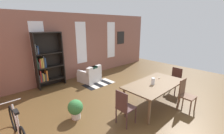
{
  "coord_description": "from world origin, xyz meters",
  "views": [
    {
      "loc": [
        -3.86,
        -2.68,
        2.52
      ],
      "look_at": [
        0.03,
        1.48,
        0.89
      ],
      "focal_mm": 24.1,
      "sensor_mm": 36.0,
      "label": 1
    }
  ],
  "objects": [
    {
      "name": "dining_chair_head_left",
      "position": [
        -1.33,
        -0.43,
        0.51
      ],
      "size": [
        0.41,
        0.41,
        0.95
      ],
      "color": "#4B3130",
      "rests_on": "ground"
    },
    {
      "name": "window_pane_1",
      "position": [
        0.0,
        3.6,
        1.65
      ],
      "size": [
        0.55,
        0.02,
        1.95
      ],
      "primitive_type": "cube",
      "color": "white"
    },
    {
      "name": "armchair_white",
      "position": [
        -0.18,
        2.71,
        0.28
      ],
      "size": [
        0.92,
        0.92,
        0.75
      ],
      "color": "silver",
      "rests_on": "ground"
    },
    {
      "name": "framed_picture",
      "position": [
        2.72,
        3.59,
        1.74
      ],
      "size": [
        0.56,
        0.03,
        0.72
      ],
      "primitive_type": "cube",
      "color": "black"
    },
    {
      "name": "dining_table",
      "position": [
        0.07,
        -0.43,
        0.69
      ],
      "size": [
        2.06,
        1.08,
        0.76
      ],
      "color": "brown",
      "rests_on": "ground"
    },
    {
      "name": "window_pane_0",
      "position": [
        -1.94,
        3.6,
        1.65
      ],
      "size": [
        0.55,
        0.02,
        1.95
      ],
      "primitive_type": "cube",
      "color": "white"
    },
    {
      "name": "bicycle_second",
      "position": [
        -3.46,
        0.75,
        0.33
      ],
      "size": [
        0.44,
        1.71,
        0.91
      ],
      "color": "black",
      "rests_on": "ground"
    },
    {
      "name": "ground_plane",
      "position": [
        0.0,
        0.0,
        0.0
      ],
      "size": [
        10.83,
        10.83,
        0.0
      ],
      "primitive_type": "plane",
      "color": "brown"
    },
    {
      "name": "dining_chair_head_right",
      "position": [
        1.47,
        -0.43,
        0.51
      ],
      "size": [
        0.42,
        0.42,
        0.95
      ],
      "color": "#3A1F1A",
      "rests_on": "ground"
    },
    {
      "name": "window_pane_2",
      "position": [
        1.94,
        3.6,
        1.65
      ],
      "size": [
        0.55,
        0.02,
        1.95
      ],
      "primitive_type": "cube",
      "color": "white"
    },
    {
      "name": "tealight_candle_0",
      "position": [
        0.54,
        -0.3,
        0.78
      ],
      "size": [
        0.04,
        0.04,
        0.04
      ],
      "primitive_type": "cylinder",
      "color": "silver",
      "rests_on": "dining_table"
    },
    {
      "name": "back_wall_brick",
      "position": [
        0.0,
        3.67,
        1.5
      ],
      "size": [
        9.33,
        0.12,
        3.0
      ],
      "primitive_type": "cube",
      "color": "#915C4E",
      "rests_on": "ground"
    },
    {
      "name": "bookshelf_tall",
      "position": [
        -1.76,
        3.41,
        1.07
      ],
      "size": [
        1.11,
        0.34,
        2.23
      ],
      "color": "black",
      "rests_on": "ground"
    },
    {
      "name": "striped_rug",
      "position": [
        -0.09,
        2.19,
        0.0
      ],
      "size": [
        1.34,
        0.73,
        0.01
      ],
      "color": "black",
      "rests_on": "ground"
    },
    {
      "name": "potted_plant_by_shelf",
      "position": [
        -2.11,
        0.66,
        0.31
      ],
      "size": [
        0.42,
        0.42,
        0.55
      ],
      "color": "silver",
      "rests_on": "ground"
    },
    {
      "name": "vase_on_table",
      "position": [
        -0.05,
        -0.43,
        0.86
      ],
      "size": [
        0.11,
        0.11,
        0.2
      ],
      "primitive_type": "cylinder",
      "color": "silver",
      "rests_on": "dining_table"
    },
    {
      "name": "dining_chair_near_right",
      "position": [
        0.54,
        -1.19,
        0.51
      ],
      "size": [
        0.41,
        0.41,
        0.95
      ],
      "color": "brown",
      "rests_on": "ground"
    }
  ]
}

